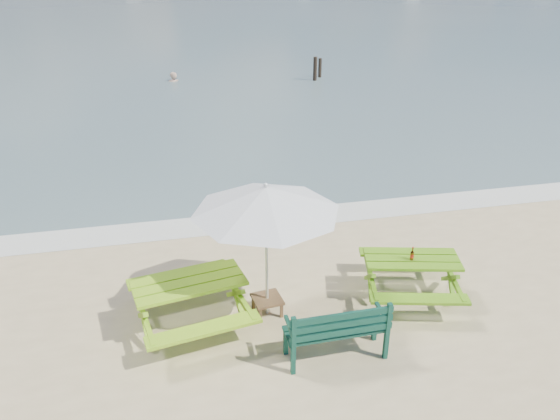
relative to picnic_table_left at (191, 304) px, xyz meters
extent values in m
cube|color=silver|center=(2.26, 3.28, -0.37)|extent=(22.00, 0.90, 0.01)
cube|color=#83B91C|center=(0.00, 0.00, 0.38)|extent=(1.77, 1.06, 0.05)
cube|color=#83B91C|center=(-0.14, 0.76, 0.07)|extent=(1.68, 0.59, 0.05)
cube|color=#83B91C|center=(0.14, -0.76, 0.07)|extent=(1.68, 0.59, 0.05)
cube|color=#83B91C|center=(0.00, 0.00, -0.03)|extent=(1.70, 1.20, 0.70)
cube|color=#5E9817|center=(3.62, 0.01, 0.32)|extent=(1.65, 1.05, 0.05)
cube|color=#5E9817|center=(3.78, 0.70, 0.04)|extent=(1.54, 0.62, 0.05)
cube|color=#5E9817|center=(3.45, -0.69, 0.04)|extent=(1.54, 0.62, 0.05)
cube|color=#5E9817|center=(3.62, 0.01, -0.06)|extent=(1.59, 1.17, 0.65)
cube|color=#0D392C|center=(1.95, -1.15, 0.08)|extent=(1.47, 0.46, 0.04)
cube|color=#0D392C|center=(1.95, -1.38, 0.33)|extent=(1.46, 0.06, 0.38)
cube|color=#0D392C|center=(1.95, -1.15, -0.15)|extent=(1.36, 0.52, 0.46)
cube|color=brown|center=(1.20, 0.03, -0.11)|extent=(0.50, 0.50, 0.04)
cube|color=brown|center=(1.20, 0.03, -0.26)|extent=(0.44, 0.44, 0.25)
cylinder|color=silver|center=(1.20, 0.03, 0.69)|extent=(0.04, 0.04, 2.14)
cone|color=silver|center=(1.20, 0.03, 1.63)|extent=(2.49, 2.49, 0.40)
cylinder|color=#914515|center=(3.58, -0.04, 0.42)|extent=(0.06, 0.06, 0.14)
cylinder|color=#914515|center=(3.58, -0.04, 0.55)|extent=(0.02, 0.02, 0.06)
cylinder|color=red|center=(3.58, -0.04, 0.42)|extent=(0.06, 0.06, 0.06)
imported|color=tan|center=(0.45, 17.45, -0.82)|extent=(0.67, 0.51, 1.68)
cylinder|color=black|center=(6.55, 16.21, 0.03)|extent=(0.17, 0.17, 1.23)
cylinder|color=black|center=(6.95, 16.81, -0.06)|extent=(0.15, 0.15, 1.04)
camera|label=1|loc=(-0.15, -7.01, 4.92)|focal=35.00mm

